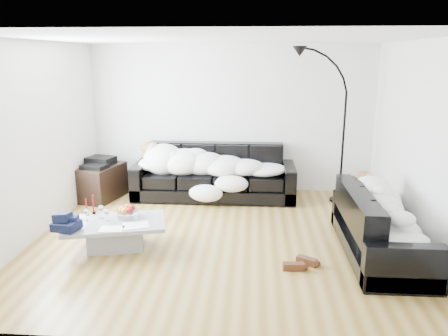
# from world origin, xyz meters

# --- Properties ---
(ground) EXTENTS (5.00, 5.00, 0.00)m
(ground) POSITION_xyz_m (0.00, 0.00, 0.00)
(ground) COLOR olive
(ground) RESTS_ON ground
(wall_back) EXTENTS (5.00, 0.02, 2.60)m
(wall_back) POSITION_xyz_m (0.00, 2.25, 1.30)
(wall_back) COLOR silver
(wall_back) RESTS_ON ground
(wall_left) EXTENTS (0.02, 4.50, 2.60)m
(wall_left) POSITION_xyz_m (-2.50, 0.00, 1.30)
(wall_left) COLOR silver
(wall_left) RESTS_ON ground
(wall_right) EXTENTS (0.02, 4.50, 2.60)m
(wall_right) POSITION_xyz_m (2.50, 0.00, 1.30)
(wall_right) COLOR silver
(wall_right) RESTS_ON ground
(ceiling) EXTENTS (5.00, 5.00, 0.00)m
(ceiling) POSITION_xyz_m (0.00, 0.00, 2.60)
(ceiling) COLOR white
(ceiling) RESTS_ON ground
(sofa_back) EXTENTS (2.76, 0.95, 0.90)m
(sofa_back) POSITION_xyz_m (-0.27, 1.73, 0.45)
(sofa_back) COLOR black
(sofa_back) RESTS_ON ground
(sofa_right) EXTENTS (0.85, 1.99, 0.80)m
(sofa_right) POSITION_xyz_m (1.98, -0.37, 0.40)
(sofa_right) COLOR black
(sofa_right) RESTS_ON ground
(sleeper_back) EXTENTS (2.33, 0.81, 0.47)m
(sleeper_back) POSITION_xyz_m (-0.27, 1.68, 0.65)
(sleeper_back) COLOR white
(sleeper_back) RESTS_ON sofa_back
(sleeper_right) EXTENTS (0.72, 1.70, 0.42)m
(sleeper_right) POSITION_xyz_m (1.98, -0.37, 0.63)
(sleeper_right) COLOR white
(sleeper_right) RESTS_ON sofa_right
(teal_cushion) EXTENTS (0.42, 0.38, 0.20)m
(teal_cushion) POSITION_xyz_m (1.92, 0.24, 0.72)
(teal_cushion) COLOR #0B5241
(teal_cushion) RESTS_ON sofa_right
(coffee_table) EXTENTS (1.38, 1.00, 0.36)m
(coffee_table) POSITION_xyz_m (-1.34, -0.43, 0.18)
(coffee_table) COLOR #939699
(coffee_table) RESTS_ON ground
(fruit_bowl) EXTENTS (0.30, 0.30, 0.17)m
(fruit_bowl) POSITION_xyz_m (-1.22, -0.26, 0.45)
(fruit_bowl) COLOR white
(fruit_bowl) RESTS_ON coffee_table
(wine_glass_a) EXTENTS (0.08, 0.08, 0.18)m
(wine_glass_a) POSITION_xyz_m (-1.54, -0.33, 0.45)
(wine_glass_a) COLOR white
(wine_glass_a) RESTS_ON coffee_table
(wine_glass_b) EXTENTS (0.08, 0.08, 0.16)m
(wine_glass_b) POSITION_xyz_m (-1.70, -0.43, 0.44)
(wine_glass_b) COLOR white
(wine_glass_b) RESTS_ON coffee_table
(wine_glass_c) EXTENTS (0.08, 0.08, 0.16)m
(wine_glass_c) POSITION_xyz_m (-1.43, -0.42, 0.44)
(wine_glass_c) COLOR white
(wine_glass_c) RESTS_ON coffee_table
(candle_left) EXTENTS (0.04, 0.04, 0.22)m
(candle_left) POSITION_xyz_m (-1.78, -0.22, 0.47)
(candle_left) COLOR maroon
(candle_left) RESTS_ON coffee_table
(candle_right) EXTENTS (0.06, 0.06, 0.26)m
(candle_right) POSITION_xyz_m (-1.70, -0.17, 0.49)
(candle_right) COLOR maroon
(candle_right) RESTS_ON coffee_table
(newspaper_a) EXTENTS (0.39, 0.34, 0.01)m
(newspaper_a) POSITION_xyz_m (-1.04, -0.54, 0.37)
(newspaper_a) COLOR silver
(newspaper_a) RESTS_ON coffee_table
(newspaper_b) EXTENTS (0.30, 0.23, 0.01)m
(newspaper_b) POSITION_xyz_m (-1.30, -0.68, 0.37)
(newspaper_b) COLOR silver
(newspaper_b) RESTS_ON coffee_table
(navy_jacket) EXTENTS (0.34, 0.29, 0.16)m
(navy_jacket) POSITION_xyz_m (-1.85, -0.70, 0.52)
(navy_jacket) COLOR black
(navy_jacket) RESTS_ON coffee_table
(shoes) EXTENTS (0.46, 0.37, 0.10)m
(shoes) POSITION_xyz_m (0.97, -0.80, 0.05)
(shoes) COLOR #472311
(shoes) RESTS_ON ground
(av_cabinet) EXTENTS (0.78, 0.97, 0.58)m
(av_cabinet) POSITION_xyz_m (-2.22, 1.53, 0.29)
(av_cabinet) COLOR black
(av_cabinet) RESTS_ON ground
(stereo) EXTENTS (0.51, 0.44, 0.13)m
(stereo) POSITION_xyz_m (-2.22, 1.53, 0.65)
(stereo) COLOR black
(stereo) RESTS_ON av_cabinet
(floor_lamp) EXTENTS (0.88, 0.61, 2.24)m
(floor_lamp) POSITION_xyz_m (1.87, 1.69, 1.12)
(floor_lamp) COLOR black
(floor_lamp) RESTS_ON ground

